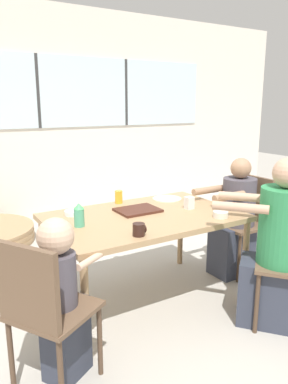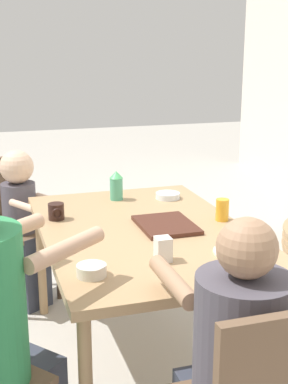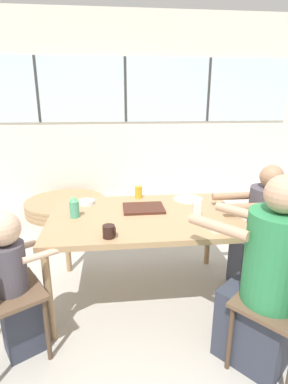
# 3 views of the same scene
# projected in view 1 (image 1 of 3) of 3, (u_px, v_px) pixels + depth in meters

# --- Properties ---
(ground_plane) EXTENTS (16.00, 16.00, 0.00)m
(ground_plane) POSITION_uv_depth(u_px,v_px,m) (144.00, 299.00, 3.02)
(ground_plane) COLOR #B2ADA3
(wall_back_with_windows) EXTENTS (8.40, 0.08, 2.80)m
(wall_back_with_windows) POSITION_uv_depth(u_px,v_px,m) (38.00, 113.00, 4.93)
(wall_back_with_windows) COLOR silver
(wall_back_with_windows) RESTS_ON ground_plane
(dining_table) EXTENTS (1.44, 0.94, 0.71)m
(dining_table) POSITION_uv_depth(u_px,v_px,m) (144.00, 222.00, 2.87)
(dining_table) COLOR tan
(dining_table) RESTS_ON ground_plane
(chair_for_woman_green_shirt) EXTENTS (0.40, 0.40, 0.89)m
(chair_for_woman_green_shirt) POSITION_uv_depth(u_px,v_px,m) (248.00, 215.00, 3.46)
(chair_for_woman_green_shirt) COLOR brown
(chair_for_woman_green_shirt) RESTS_ON ground_plane
(chair_for_toddler) EXTENTS (0.55, 0.55, 0.89)m
(chair_for_toddler) POSITION_uv_depth(u_px,v_px,m) (42.00, 305.00, 1.92)
(chair_for_toddler) COLOR brown
(chair_for_toddler) RESTS_ON ground_plane
(person_woman_green_shirt) EXTENTS (0.56, 0.33, 1.08)m
(person_woman_green_shirt) POSITION_uv_depth(u_px,v_px,m) (235.00, 223.00, 3.39)
(person_woman_green_shirt) COLOR #333847
(person_woman_green_shirt) RESTS_ON ground_plane
(person_man_blue_shirt) EXTENTS (0.63, 0.66, 1.20)m
(person_man_blue_shirt) POSITION_uv_depth(u_px,v_px,m) (275.00, 252.00, 2.59)
(person_man_blue_shirt) COLOR #333847
(person_man_blue_shirt) RESTS_ON ground_plane
(person_toddler) EXTENTS (0.42, 0.36, 0.96)m
(person_toddler) POSITION_uv_depth(u_px,v_px,m) (62.00, 302.00, 2.07)
(person_toddler) COLOR #333847
(person_toddler) RESTS_ON ground_plane
(food_tray_dark) EXTENTS (0.33, 0.25, 0.02)m
(food_tray_dark) POSITION_uv_depth(u_px,v_px,m) (138.00, 210.00, 2.94)
(food_tray_dark) COLOR #472319
(food_tray_dark) RESTS_ON dining_table
(coffee_mug) EXTENTS (0.09, 0.08, 0.08)m
(coffee_mug) POSITION_uv_depth(u_px,v_px,m) (139.00, 230.00, 2.40)
(coffee_mug) COLOR black
(coffee_mug) RESTS_ON dining_table
(sippy_cup) EXTENTS (0.08, 0.08, 0.17)m
(sippy_cup) POSITION_uv_depth(u_px,v_px,m) (79.00, 215.00, 2.57)
(sippy_cup) COLOR #4CA57F
(sippy_cup) RESTS_ON dining_table
(juice_glass) EXTENTS (0.06, 0.06, 0.11)m
(juice_glass) POSITION_uv_depth(u_px,v_px,m) (119.00, 197.00, 3.17)
(juice_glass) COLOR gold
(juice_glass) RESTS_ON dining_table
(milk_carton_small) EXTENTS (0.06, 0.06, 0.10)m
(milk_carton_small) POSITION_uv_depth(u_px,v_px,m) (189.00, 203.00, 3.00)
(milk_carton_small) COLOR silver
(milk_carton_small) RESTS_ON dining_table
(bowl_white_shallow) EXTENTS (0.11, 0.11, 0.04)m
(bowl_white_shallow) POSITION_uv_depth(u_px,v_px,m) (221.00, 214.00, 2.79)
(bowl_white_shallow) COLOR silver
(bowl_white_shallow) RESTS_ON dining_table
(bowl_cereal) EXTENTS (0.14, 0.14, 0.03)m
(bowl_cereal) POSITION_uv_depth(u_px,v_px,m) (74.00, 213.00, 2.85)
(bowl_cereal) COLOR silver
(bowl_cereal) RESTS_ON dining_table
(plate_tortillas) EXTENTS (0.25, 0.25, 0.01)m
(plate_tortillas) POSITION_uv_depth(u_px,v_px,m) (167.00, 199.00, 3.32)
(plate_tortillas) COLOR beige
(plate_tortillas) RESTS_ON dining_table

